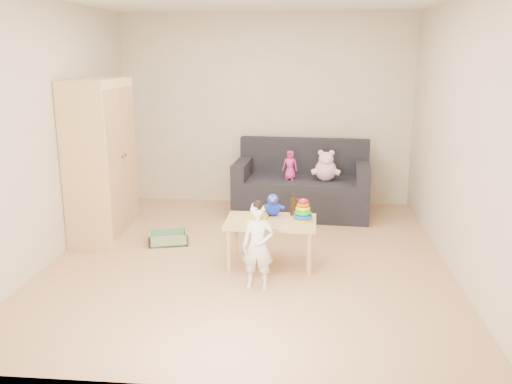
# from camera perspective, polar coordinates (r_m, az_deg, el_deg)

# --- Properties ---
(room) EXTENTS (4.50, 4.50, 4.50)m
(room) POSITION_cam_1_polar(r_m,az_deg,el_deg) (5.33, -0.79, 6.13)
(room) COLOR tan
(room) RESTS_ON ground
(wardrobe) EXTENTS (0.50, 1.00, 1.80)m
(wardrobe) POSITION_cam_1_polar(r_m,az_deg,el_deg) (6.36, -16.02, 3.28)
(wardrobe) COLOR #E1BC7B
(wardrobe) RESTS_ON ground
(sofa) EXTENTS (1.78, 0.98, 0.49)m
(sofa) POSITION_cam_1_polar(r_m,az_deg,el_deg) (7.13, 4.80, -0.47)
(sofa) COLOR black
(sofa) RESTS_ON ground
(play_table) EXTENTS (0.90, 0.58, 0.47)m
(play_table) POSITION_cam_1_polar(r_m,az_deg,el_deg) (5.43, 1.55, -5.33)
(play_table) COLOR #EBB681
(play_table) RESTS_ON ground
(storage_bin) EXTENTS (0.50, 0.43, 0.13)m
(storage_bin) POSITION_cam_1_polar(r_m,az_deg,el_deg) (6.16, -9.23, -4.75)
(storage_bin) COLOR gray
(storage_bin) RESTS_ON ground
(toddler) EXTENTS (0.30, 0.21, 0.77)m
(toddler) POSITION_cam_1_polar(r_m,az_deg,el_deg) (4.86, 0.20, -5.81)
(toddler) COLOR white
(toddler) RESTS_ON ground
(pink_bear) EXTENTS (0.30, 0.26, 0.33)m
(pink_bear) POSITION_cam_1_polar(r_m,az_deg,el_deg) (6.95, 7.35, 2.54)
(pink_bear) COLOR #ECAEC0
(pink_bear) RESTS_ON sofa
(doll) EXTENTS (0.21, 0.16, 0.37)m
(doll) POSITION_cam_1_polar(r_m,az_deg,el_deg) (6.96, 3.60, 2.81)
(doll) COLOR #DD2988
(doll) RESTS_ON sofa
(ring_stacker) EXTENTS (0.19, 0.19, 0.22)m
(ring_stacker) POSITION_cam_1_polar(r_m,az_deg,el_deg) (5.34, 4.95, -2.11)
(ring_stacker) COLOR yellow
(ring_stacker) RESTS_ON play_table
(brown_bottle) EXTENTS (0.08, 0.08, 0.22)m
(brown_bottle) POSITION_cam_1_polar(r_m,az_deg,el_deg) (5.51, 4.02, -1.47)
(brown_bottle) COLOR black
(brown_bottle) RESTS_ON play_table
(blue_plush) EXTENTS (0.20, 0.16, 0.23)m
(blue_plush) POSITION_cam_1_polar(r_m,az_deg,el_deg) (5.47, 1.78, -1.31)
(blue_plush) COLOR #1C3CFF
(blue_plush) RESTS_ON play_table
(wooden_figure) EXTENTS (0.05, 0.04, 0.10)m
(wooden_figure) POSITION_cam_1_polar(r_m,az_deg,el_deg) (5.33, 0.52, -2.47)
(wooden_figure) COLOR brown
(wooden_figure) RESTS_ON play_table
(yellow_book) EXTENTS (0.24, 0.24, 0.02)m
(yellow_book) POSITION_cam_1_polar(r_m,az_deg,el_deg) (5.44, 0.12, -2.60)
(yellow_book) COLOR #CBD516
(yellow_book) RESTS_ON play_table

